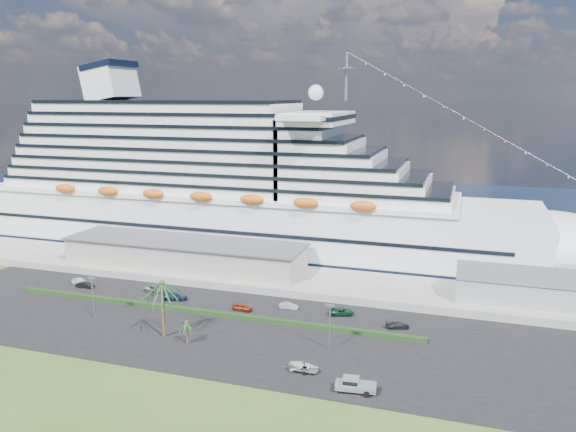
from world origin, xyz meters
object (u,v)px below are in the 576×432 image
(cruise_ship, at_px, (234,192))
(pickup_truck, at_px, (355,385))
(boat_trailer, at_px, (304,366))
(parked_car_3, at_px, (175,296))

(cruise_ship, bearing_deg, pickup_truck, -54.72)
(cruise_ship, distance_m, pickup_truck, 85.42)
(cruise_ship, height_order, boat_trailer, cruise_ship)
(cruise_ship, relative_size, pickup_truck, 30.33)
(cruise_ship, height_order, pickup_truck, cruise_ship)
(cruise_ship, xyz_separation_m, pickup_truck, (48.52, -68.59, -15.39))
(pickup_truck, xyz_separation_m, boat_trailer, (-8.93, 3.39, -0.11))
(cruise_ship, height_order, parked_car_3, cruise_ship)
(pickup_truck, relative_size, boat_trailer, 1.12)
(boat_trailer, bearing_deg, parked_car_3, 147.62)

